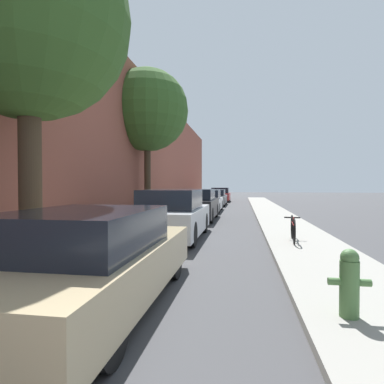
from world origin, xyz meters
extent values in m
plane|color=#3D3D3F|center=(0.00, 16.00, 0.00)|extent=(120.00, 120.00, 0.00)
cube|color=gray|center=(-2.90, 16.00, 0.06)|extent=(2.00, 52.00, 0.12)
cube|color=gray|center=(2.90, 16.00, 0.06)|extent=(2.00, 52.00, 0.12)
cube|color=brown|center=(-4.25, 16.00, 3.72)|extent=(0.70, 52.00, 7.44)
cylinder|color=black|center=(-1.66, 7.32, 0.34)|extent=(0.22, 0.67, 0.67)
cylinder|color=black|center=(0.01, 7.32, 0.34)|extent=(0.22, 0.67, 0.67)
cylinder|color=black|center=(0.01, 4.58, 0.34)|extent=(0.22, 0.67, 0.67)
cube|color=tan|center=(-0.83, 5.95, 0.50)|extent=(1.90, 4.42, 0.63)
cube|color=black|center=(-0.83, 5.77, 1.06)|extent=(1.67, 2.30, 0.51)
cylinder|color=black|center=(-1.72, 12.78, 0.34)|extent=(0.22, 0.68, 0.68)
cylinder|color=black|center=(-0.11, 12.78, 0.34)|extent=(0.22, 0.68, 0.68)
cylinder|color=black|center=(-1.72, 10.13, 0.34)|extent=(0.22, 0.68, 0.68)
cylinder|color=black|center=(-0.11, 10.13, 0.34)|extent=(0.22, 0.68, 0.68)
cube|color=silver|center=(-0.91, 11.46, 0.56)|extent=(1.83, 4.28, 0.75)
cube|color=black|center=(-0.91, 11.29, 1.22)|extent=(1.61, 2.22, 0.57)
cylinder|color=black|center=(-1.64, 18.05, 0.34)|extent=(0.22, 0.69, 0.69)
cylinder|color=black|center=(-0.13, 18.05, 0.34)|extent=(0.22, 0.69, 0.69)
cylinder|color=black|center=(-1.64, 15.39, 0.34)|extent=(0.22, 0.69, 0.69)
cylinder|color=black|center=(-0.13, 15.39, 0.34)|extent=(0.22, 0.69, 0.69)
cube|color=black|center=(-0.89, 16.72, 0.58)|extent=(1.71, 4.30, 0.79)
cube|color=black|center=(-0.89, 16.55, 1.22)|extent=(1.51, 2.23, 0.48)
cylinder|color=black|center=(-1.69, 22.92, 0.31)|extent=(0.22, 0.63, 0.63)
cylinder|color=black|center=(-0.19, 22.92, 0.31)|extent=(0.22, 0.63, 0.63)
cylinder|color=black|center=(-1.69, 20.37, 0.31)|extent=(0.22, 0.63, 0.63)
cylinder|color=black|center=(-0.19, 20.37, 0.31)|extent=(0.22, 0.63, 0.63)
cube|color=silver|center=(-0.94, 21.65, 0.49)|extent=(1.71, 4.12, 0.63)
cube|color=black|center=(-0.94, 21.48, 1.08)|extent=(1.50, 2.14, 0.55)
cylinder|color=black|center=(-1.70, 28.94, 0.35)|extent=(0.22, 0.70, 0.70)
cylinder|color=black|center=(-0.19, 28.94, 0.35)|extent=(0.22, 0.70, 0.70)
cylinder|color=black|center=(-1.70, 26.12, 0.35)|extent=(0.22, 0.70, 0.70)
cylinder|color=black|center=(-0.19, 26.12, 0.35)|extent=(0.22, 0.70, 0.70)
cube|color=slate|center=(-0.94, 27.53, 0.50)|extent=(1.72, 4.56, 0.62)
cube|color=black|center=(-0.94, 27.35, 1.05)|extent=(1.51, 2.37, 0.48)
cylinder|color=black|center=(-1.74, 34.59, 0.34)|extent=(0.22, 0.68, 0.68)
cylinder|color=black|center=(-0.12, 34.59, 0.34)|extent=(0.22, 0.68, 0.68)
cylinder|color=black|center=(-1.74, 32.16, 0.34)|extent=(0.22, 0.68, 0.68)
cylinder|color=black|center=(-0.12, 32.16, 0.34)|extent=(0.22, 0.68, 0.68)
cube|color=maroon|center=(-0.93, 33.37, 0.52)|extent=(1.83, 3.93, 0.67)
cube|color=black|center=(-0.93, 33.22, 1.13)|extent=(1.61, 2.04, 0.54)
cylinder|color=#423323|center=(-2.67, 7.22, 1.91)|extent=(0.40, 0.40, 3.58)
sphere|color=#335623|center=(-2.67, 7.22, 4.72)|extent=(3.71, 3.71, 3.71)
cylinder|color=#423323|center=(-3.36, 16.81, 2.16)|extent=(0.31, 0.31, 4.08)
sphere|color=#335623|center=(-3.36, 16.81, 5.30)|extent=(3.99, 3.99, 3.99)
cylinder|color=#47703D|center=(2.44, 5.78, 0.45)|extent=(0.22, 0.22, 0.65)
sphere|color=#47703D|center=(2.44, 5.78, 0.81)|extent=(0.20, 0.20, 0.20)
cylinder|color=#47703D|center=(2.28, 5.78, 0.52)|extent=(0.14, 0.09, 0.09)
cylinder|color=#47703D|center=(2.60, 5.78, 0.52)|extent=(0.14, 0.09, 0.09)
torus|color=black|center=(2.63, 11.30, 0.46)|extent=(0.10, 0.67, 0.67)
torus|color=black|center=(2.54, 10.33, 0.46)|extent=(0.10, 0.67, 0.67)
cube|color=maroon|center=(2.58, 10.82, 0.61)|extent=(0.11, 0.82, 0.04)
cylinder|color=maroon|center=(2.57, 10.64, 0.70)|extent=(0.04, 0.04, 0.18)
cube|color=black|center=(2.62, 11.22, 0.72)|extent=(0.44, 0.08, 0.04)
camera|label=1|loc=(1.21, 1.92, 1.64)|focal=29.57mm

